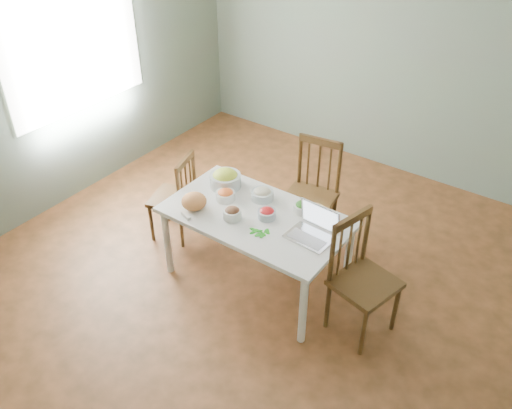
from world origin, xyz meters
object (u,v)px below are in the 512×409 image
Objects in this scene: chair_right at (366,281)px; bread_boule at (194,201)px; chair_left at (172,196)px; laptop at (310,226)px; bowl_squash at (225,178)px; chair_far at (310,196)px; dining_table at (256,248)px.

chair_right is 4.81× the size of bread_boule.
chair_left is 0.87× the size of chair_right.
chair_right is 0.58m from laptop.
bowl_squash is 0.99m from laptop.
bowl_squash is (0.00, 0.41, 0.01)m from bread_boule.
chair_far is at bearing 123.53° from laptop.
chair_far is 1.16m from chair_right.
laptop reaches higher than dining_table.
chair_right is at bearing -6.72° from bowl_squash.
bread_boule is 0.76× the size of bowl_squash.
bowl_squash is at bearing -142.84° from chair_far.
chair_far is 1.01× the size of chair_right.
bowl_squash is (-1.45, 0.17, 0.28)m from chair_right.
dining_table is at bearing 105.00° from chair_right.
bread_boule is (0.55, -0.29, 0.33)m from chair_left.
chair_right is 1.49m from bread_boule.
dining_table is 1.48× the size of chair_far.
chair_right is (2.00, -0.05, 0.06)m from chair_left.
chair_far reaches higher than bread_boule.
chair_left is 0.66m from bowl_squash.
chair_right is at bearing 71.54° from chair_left.
laptop is (-0.48, -0.03, 0.32)m from chair_right.
dining_table is 0.65m from bowl_squash.
bread_boule reaches higher than dining_table.
chair_far reaches higher than dining_table.
bread_boule is at bearing -154.66° from dining_table.
bread_boule is (-0.54, -0.95, 0.26)m from chair_far.
dining_table is 1.49× the size of chair_right.
chair_far is 0.81m from bowl_squash.
bowl_squash reaches higher than dining_table.
bowl_squash is at bearing 85.00° from chair_left.
bowl_squash is at bearing 89.55° from bread_boule.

